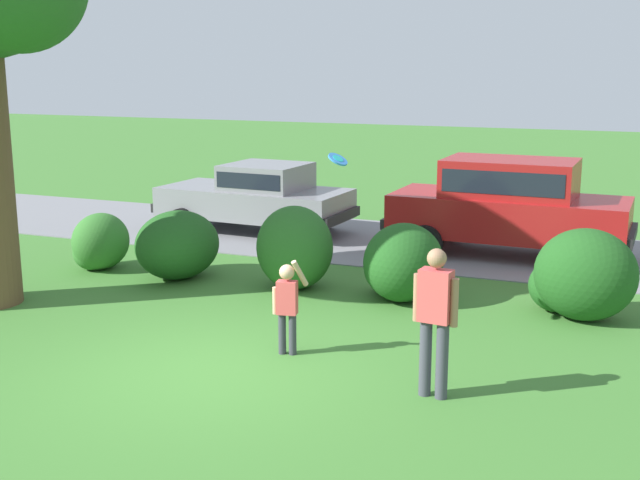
{
  "coord_description": "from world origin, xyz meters",
  "views": [
    {
      "loc": [
        4.91,
        -8.32,
        3.75
      ],
      "look_at": [
        0.35,
        2.93,
        1.1
      ],
      "focal_mm": 45.84,
      "sensor_mm": 36.0,
      "label": 1
    }
  ],
  "objects_px": {
    "child_thrower": "(287,301)",
    "adult_onlooker": "(435,314)",
    "parked_suv": "(509,202)",
    "parked_sedan": "(258,195)",
    "frisbee": "(338,159)"
  },
  "relations": [
    {
      "from": "frisbee",
      "to": "adult_onlooker",
      "type": "distance_m",
      "value": 2.8
    },
    {
      "from": "adult_onlooker",
      "to": "parked_suv",
      "type": "bearing_deg",
      "value": 93.02
    },
    {
      "from": "child_thrower",
      "to": "frisbee",
      "type": "distance_m",
      "value": 2.02
    },
    {
      "from": "frisbee",
      "to": "parked_suv",
      "type": "bearing_deg",
      "value": 76.49
    },
    {
      "from": "parked_sedan",
      "to": "child_thrower",
      "type": "distance_m",
      "value": 7.9
    },
    {
      "from": "child_thrower",
      "to": "parked_suv",
      "type": "bearing_deg",
      "value": 75.52
    },
    {
      "from": "child_thrower",
      "to": "adult_onlooker",
      "type": "xyz_separation_m",
      "value": [
        2.12,
        -0.65,
        0.27
      ]
    },
    {
      "from": "parked_suv",
      "to": "adult_onlooker",
      "type": "xyz_separation_m",
      "value": [
        0.39,
        -7.34,
        -0.09
      ]
    },
    {
      "from": "parked_sedan",
      "to": "parked_suv",
      "type": "xyz_separation_m",
      "value": [
        5.56,
        -0.21,
        0.23
      ]
    },
    {
      "from": "parked_sedan",
      "to": "frisbee",
      "type": "height_order",
      "value": "frisbee"
    },
    {
      "from": "parked_sedan",
      "to": "frisbee",
      "type": "distance_m",
      "value": 7.47
    },
    {
      "from": "parked_sedan",
      "to": "frisbee",
      "type": "xyz_separation_m",
      "value": [
        4.17,
        -5.98,
        1.63
      ]
    },
    {
      "from": "child_thrower",
      "to": "frisbee",
      "type": "bearing_deg",
      "value": 69.68
    },
    {
      "from": "parked_sedan",
      "to": "child_thrower",
      "type": "relative_size",
      "value": 3.49
    },
    {
      "from": "parked_suv",
      "to": "child_thrower",
      "type": "relative_size",
      "value": 3.69
    }
  ]
}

